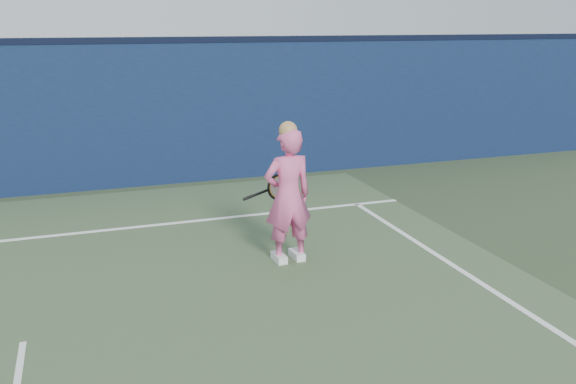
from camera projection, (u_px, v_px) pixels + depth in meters
name	position (u px, v px, depth m)	size (l,w,h in m)	color
backstop_wall	(38.00, 120.00, 10.28)	(24.00, 0.40, 2.50)	#0D1C3B
wall_cap	(29.00, 41.00, 9.93)	(24.00, 0.42, 0.10)	black
player	(288.00, 195.00, 7.34)	(0.63, 0.44, 1.74)	#E55995
racket	(276.00, 188.00, 7.73)	(0.64, 0.15, 0.34)	black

